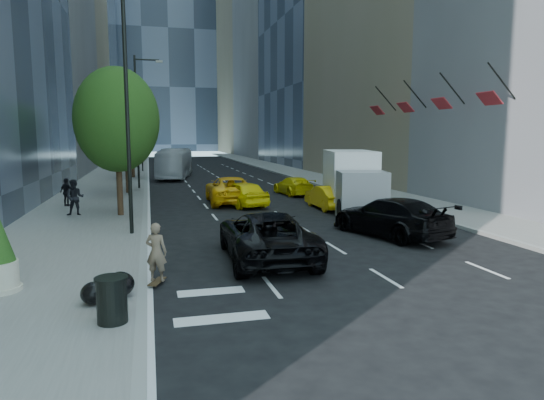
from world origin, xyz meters
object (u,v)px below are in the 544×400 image
object	(u,v)px
black_sedan_mercedes	(390,217)
box_truck	(353,180)
skateboarder	(156,256)
trash_can	(112,301)
black_sedan_lincoln	(266,236)
city_bus	(175,163)

from	to	relation	value
black_sedan_mercedes	box_truck	bearing A→B (deg)	-117.25
black_sedan_mercedes	skateboarder	bearing A→B (deg)	8.56
skateboarder	trash_can	bearing A→B (deg)	93.97
black_sedan_lincoln	black_sedan_mercedes	distance (m)	6.45
trash_can	black_sedan_mercedes	bearing A→B (deg)	35.15
black_sedan_mercedes	city_bus	world-z (taller)	city_bus
black_sedan_lincoln	trash_can	bearing A→B (deg)	49.46
black_sedan_lincoln	black_sedan_mercedes	size ratio (longest dim) A/B	1.05
skateboarder	black_sedan_mercedes	world-z (taller)	skateboarder
black_sedan_lincoln	trash_can	size ratio (longest dim) A/B	6.07
black_sedan_mercedes	trash_can	bearing A→B (deg)	18.74
black_sedan_lincoln	city_bus	bearing A→B (deg)	-85.25
skateboarder	box_truck	size ratio (longest dim) A/B	0.23
box_truck	trash_can	distance (m)	18.78
black_sedan_mercedes	trash_can	distance (m)	13.00
black_sedan_lincoln	black_sedan_mercedes	xyz separation A→B (m)	(5.95, 2.48, -0.01)
skateboarder	city_bus	xyz separation A→B (m)	(2.39, 35.01, 0.61)
trash_can	black_sedan_lincoln	bearing A→B (deg)	46.94
trash_can	skateboarder	bearing A→B (deg)	71.57
skateboarder	box_truck	distance (m)	15.86
city_bus	skateboarder	bearing A→B (deg)	-84.19
black_sedan_mercedes	black_sedan_lincoln	bearing A→B (deg)	6.22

